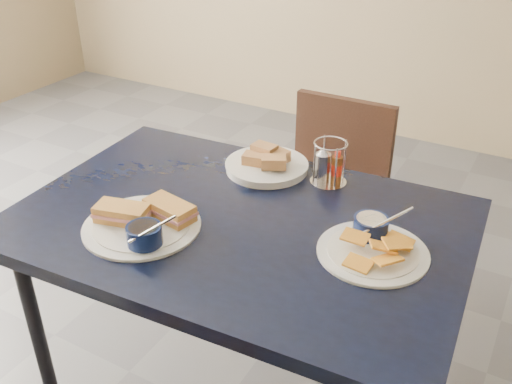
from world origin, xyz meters
The scene contains 6 objects.
dining_table centered at (0.06, 0.07, 0.68)m, with size 1.26×0.88×0.75m.
chair_far centered at (0.05, 0.78, 0.48)m, with size 0.39×0.37×0.83m.
sandwich_plate centered at (-0.14, -0.09, 0.77)m, with size 0.32×0.31×0.12m.
plantain_plate centered at (0.42, 0.11, 0.77)m, with size 0.28×0.28×0.12m.
bread_basket centered at (-0.01, 0.36, 0.77)m, with size 0.26×0.26×0.07m.
condiment_caddy centered at (0.18, 0.38, 0.81)m, with size 0.11×0.11×0.14m.
Camera 1 is at (0.74, -1.05, 1.58)m, focal length 40.00 mm.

